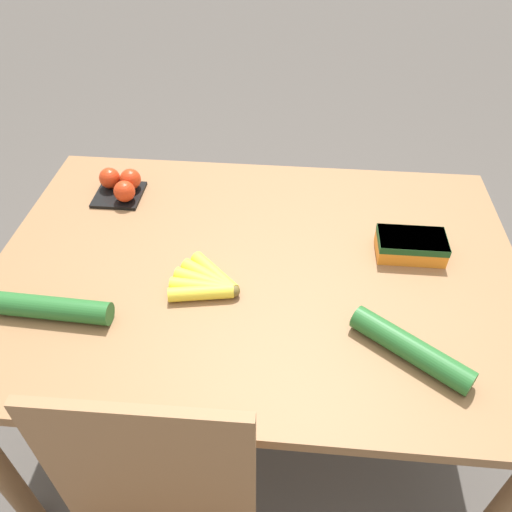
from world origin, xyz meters
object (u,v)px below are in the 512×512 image
(banana_bunch, at_px, (207,283))
(carrot_bag, at_px, (411,244))
(cucumber_near, at_px, (411,348))
(tomato_pack, at_px, (121,185))
(cucumber_far, at_px, (53,308))

(banana_bunch, bearing_deg, carrot_bag, -161.43)
(banana_bunch, xyz_separation_m, carrot_bag, (-0.52, -0.18, 0.02))
(cucumber_near, bearing_deg, carrot_bag, -97.87)
(tomato_pack, height_order, carrot_bag, tomato_pack)
(tomato_pack, distance_m, carrot_bag, 0.87)
(banana_bunch, height_order, carrot_bag, carrot_bag)
(tomato_pack, height_order, cucumber_far, tomato_pack)
(banana_bunch, xyz_separation_m, cucumber_far, (0.34, 0.12, 0.01))
(carrot_bag, xyz_separation_m, cucumber_far, (0.87, 0.30, -0.01))
(cucumber_far, bearing_deg, cucumber_near, 176.97)
(tomato_pack, bearing_deg, cucumber_far, 88.19)
(tomato_pack, relative_size, carrot_bag, 0.79)
(carrot_bag, bearing_deg, tomato_pack, -13.37)
(banana_bunch, height_order, cucumber_near, cucumber_near)
(cucumber_near, distance_m, cucumber_far, 0.82)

